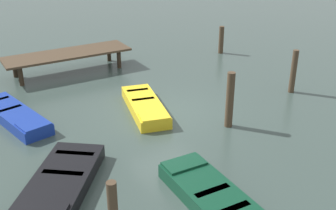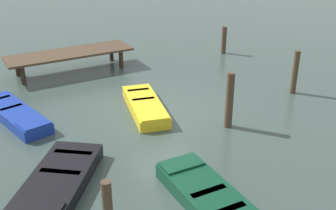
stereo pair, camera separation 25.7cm
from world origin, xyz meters
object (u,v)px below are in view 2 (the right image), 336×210
at_px(rowboat_black, 56,184).
at_px(mooring_piling_near_left, 108,209).
at_px(mooring_piling_far_right, 224,40).
at_px(dock_segment, 70,54).
at_px(rowboat_blue, 16,114).
at_px(mooring_piling_center, 229,100).
at_px(rowboat_yellow, 145,106).
at_px(mooring_piling_far_left, 295,72).
at_px(rowboat_dark_green, 203,191).

distance_m(rowboat_black, mooring_piling_near_left, 2.41).
height_order(rowboat_black, mooring_piling_far_right, mooring_piling_far_right).
xyz_separation_m(dock_segment, rowboat_blue, (-3.40, -3.90, -0.63)).
height_order(rowboat_black, mooring_piling_center, mooring_piling_center).
bearing_deg(mooring_piling_far_right, rowboat_yellow, -148.81).
height_order(rowboat_black, mooring_piling_far_left, mooring_piling_far_left).
xyz_separation_m(rowboat_yellow, mooring_piling_far_left, (6.08, -1.57, 0.69)).
xyz_separation_m(rowboat_dark_green, rowboat_black, (-3.13, 2.29, -0.00)).
xyz_separation_m(mooring_piling_far_left, mooring_piling_far_right, (0.92, 5.81, -0.18)).
distance_m(rowboat_blue, mooring_piling_near_left, 7.24).
height_order(rowboat_blue, mooring_piling_far_left, mooring_piling_far_left).
xyz_separation_m(mooring_piling_center, mooring_piling_near_left, (-5.73, -2.87, -0.26)).
xyz_separation_m(rowboat_yellow, rowboat_dark_green, (-1.22, -5.44, 0.00)).
height_order(mooring_piling_center, mooring_piling_near_left, mooring_piling_center).
height_order(rowboat_yellow, mooring_piling_far_right, mooring_piling_far_right).
bearing_deg(rowboat_black, mooring_piling_far_left, 137.58).
relative_size(rowboat_dark_green, rowboat_black, 0.80).
bearing_deg(mooring_piling_far_right, mooring_piling_near_left, -138.28).
distance_m(rowboat_dark_green, mooring_piling_far_left, 8.29).
height_order(rowboat_yellow, mooring_piling_near_left, mooring_piling_near_left).
bearing_deg(dock_segment, mooring_piling_far_right, -8.51).
bearing_deg(mooring_piling_far_left, rowboat_blue, 162.19).
xyz_separation_m(dock_segment, rowboat_dark_green, (-0.31, -11.10, -0.63)).
height_order(rowboat_black, rowboat_blue, same).
relative_size(dock_segment, mooring_piling_far_right, 4.01).
distance_m(rowboat_yellow, mooring_piling_center, 3.28).
height_order(rowboat_yellow, mooring_piling_far_left, mooring_piling_far_left).
xyz_separation_m(rowboat_black, mooring_piling_far_left, (10.44, 1.57, 0.69)).
bearing_deg(mooring_piling_near_left, mooring_piling_far_left, 21.28).
bearing_deg(mooring_piling_far_right, mooring_piling_far_left, -99.01).
distance_m(mooring_piling_center, mooring_piling_near_left, 6.42).
relative_size(mooring_piling_far_left, mooring_piling_far_right, 1.25).
bearing_deg(mooring_piling_center, mooring_piling_far_right, 53.05).
height_order(rowboat_blue, mooring_piling_center, mooring_piling_center).
bearing_deg(rowboat_dark_green, mooring_piling_far_right, -37.20).
relative_size(rowboat_black, mooring_piling_center, 1.92).
bearing_deg(mooring_piling_near_left, rowboat_dark_green, 0.15).
height_order(rowboat_yellow, rowboat_dark_green, same).
height_order(mooring_piling_far_left, mooring_piling_far_right, mooring_piling_far_left).
distance_m(rowboat_dark_green, mooring_piling_far_right, 12.71).
relative_size(rowboat_dark_green, mooring_piling_near_left, 2.06).
bearing_deg(rowboat_blue, mooring_piling_far_right, 91.50).
height_order(dock_segment, mooring_piling_near_left, mooring_piling_near_left).
relative_size(rowboat_yellow, mooring_piling_far_left, 1.98).
relative_size(mooring_piling_center, mooring_piling_near_left, 1.35).
distance_m(rowboat_black, mooring_piling_far_right, 13.56).
height_order(dock_segment, mooring_piling_far_left, mooring_piling_far_left).
bearing_deg(rowboat_dark_green, rowboat_black, 56.98).
bearing_deg(rowboat_blue, mooring_piling_center, 44.14).
xyz_separation_m(rowboat_dark_green, rowboat_blue, (-3.09, 7.20, -0.00)).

